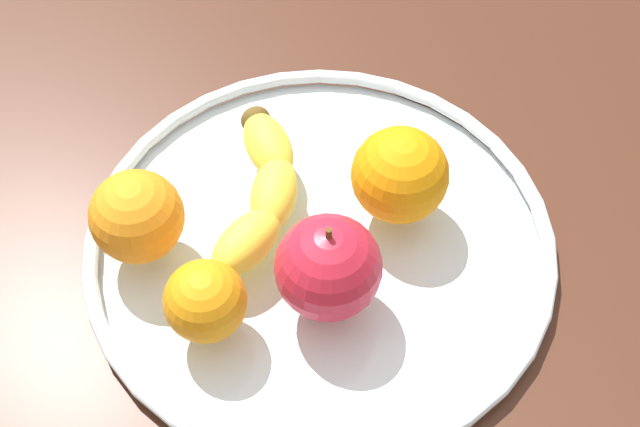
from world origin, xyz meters
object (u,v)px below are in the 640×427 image
(orange_back_right, at_px, (137,217))
(banana, at_px, (263,189))
(orange_front_left, at_px, (400,175))
(orange_back_left, at_px, (205,301))
(apple, at_px, (328,267))
(fruit_bowl, at_px, (320,242))

(orange_back_right, bearing_deg, banana, -55.78)
(banana, distance_m, orange_front_left, 0.11)
(orange_back_right, relative_size, orange_front_left, 0.94)
(banana, height_order, orange_back_left, orange_back_left)
(banana, bearing_deg, orange_front_left, -82.94)
(orange_front_left, bearing_deg, banana, 100.18)
(apple, relative_size, orange_back_right, 1.20)
(orange_back_left, xyz_separation_m, orange_front_left, (0.13, -0.12, 0.01))
(banana, bearing_deg, orange_back_left, 169.69)
(orange_back_right, bearing_deg, fruit_bowl, -76.04)
(fruit_bowl, height_order, orange_back_right, orange_back_right)
(fruit_bowl, relative_size, banana, 2.12)
(orange_back_left, bearing_deg, banana, -7.19)
(banana, height_order, orange_front_left, orange_front_left)
(banana, bearing_deg, apple, -141.40)
(apple, xyz_separation_m, orange_back_right, (0.02, 0.15, -0.00))
(banana, relative_size, orange_back_right, 2.45)
(orange_back_left, height_order, orange_back_right, orange_back_right)
(orange_back_left, distance_m, orange_back_right, 0.09)
(apple, bearing_deg, orange_back_right, 82.83)
(orange_front_left, bearing_deg, orange_back_right, 111.78)
(orange_back_right, xyz_separation_m, orange_front_left, (0.07, -0.19, 0.00))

